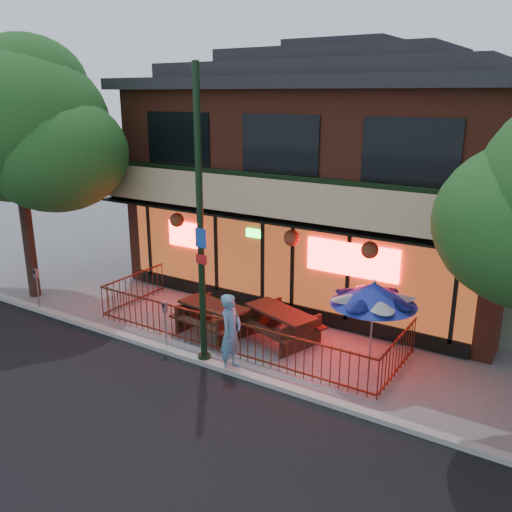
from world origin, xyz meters
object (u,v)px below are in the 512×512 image
(patio_umbrella, at_px, (374,294))
(street_light, at_px, (201,238))
(picnic_table_left, at_px, (214,314))
(picnic_table_right, at_px, (280,321))
(street_tree_left, at_px, (17,117))
(parking_meter_near, at_px, (165,318))
(parking_meter_far, at_px, (37,283))
(pedestrian, at_px, (231,333))

(patio_umbrella, bearing_deg, street_light, -153.52)
(picnic_table_left, height_order, picnic_table_right, picnic_table_right)
(street_light, bearing_deg, street_tree_left, 173.96)
(street_light, distance_m, street_tree_left, 7.91)
(street_light, relative_size, street_tree_left, 0.87)
(street_light, bearing_deg, parking_meter_near, 179.88)
(street_tree_left, bearing_deg, parking_meter_far, -34.79)
(picnic_table_right, distance_m, parking_meter_near, 3.02)
(picnic_table_right, xyz_separation_m, pedestrian, (-0.20, -2.00, 0.39))
(street_light, bearing_deg, parking_meter_far, -179.29)
(picnic_table_left, xyz_separation_m, patio_umbrella, (4.37, 0.29, 1.39))
(street_light, bearing_deg, pedestrian, 3.93)
(patio_umbrella, relative_size, pedestrian, 1.19)
(picnic_table_right, height_order, patio_umbrella, patio_umbrella)
(parking_meter_near, relative_size, parking_meter_far, 0.98)
(patio_umbrella, xyz_separation_m, parking_meter_far, (-9.78, -1.85, -1.04))
(patio_umbrella, bearing_deg, parking_meter_near, -159.66)
(parking_meter_far, bearing_deg, picnic_table_left, 16.16)
(pedestrian, relative_size, parking_meter_near, 1.45)
(picnic_table_left, bearing_deg, patio_umbrella, 3.76)
(patio_umbrella, bearing_deg, street_tree_left, -174.88)
(patio_umbrella, height_order, parking_meter_far, patio_umbrella)
(street_light, height_order, pedestrian, street_light)
(pedestrian, bearing_deg, picnic_table_right, -11.97)
(street_light, xyz_separation_m, picnic_table_right, (0.97, 2.05, -2.59))
(picnic_table_right, distance_m, patio_umbrella, 2.96)
(picnic_table_right, distance_m, pedestrian, 2.04)
(street_tree_left, relative_size, picnic_table_left, 3.80)
(street_light, xyz_separation_m, pedestrian, (0.77, 0.05, -2.20))
(picnic_table_right, distance_m, parking_meter_far, 7.50)
(pedestrian, height_order, parking_meter_near, pedestrian)
(parking_meter_far, bearing_deg, parking_meter_near, 0.92)
(picnic_table_left, distance_m, parking_meter_near, 1.58)
(picnic_table_left, bearing_deg, parking_meter_near, -105.72)
(picnic_table_right, bearing_deg, parking_meter_near, -136.94)
(street_tree_left, height_order, parking_meter_far, street_tree_left)
(street_light, height_order, street_tree_left, street_tree_left)
(parking_meter_near, bearing_deg, parking_meter_far, -179.08)
(street_light, distance_m, picnic_table_left, 3.10)
(pedestrian, distance_m, parking_meter_far, 6.98)
(patio_umbrella, xyz_separation_m, pedestrian, (-2.80, -1.72, -0.99))
(picnic_table_left, bearing_deg, street_tree_left, -173.99)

